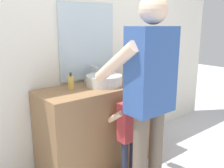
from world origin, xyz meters
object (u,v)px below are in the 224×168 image
soap_bottle (71,82)px  adult_parent (149,83)px  child_toddler (129,127)px  toothbrush_cup (125,76)px

soap_bottle → adult_parent: adult_parent is taller
soap_bottle → adult_parent: (0.30, -0.73, 0.08)m
child_toddler → adult_parent: bearing=-96.5°
soap_bottle → child_toddler: bearing=-54.5°
adult_parent → toothbrush_cup: bearing=62.6°
soap_bottle → toothbrush_cup: bearing=-4.8°
child_toddler → adult_parent: size_ratio=0.54×
toothbrush_cup → adult_parent: size_ratio=0.12×
child_toddler → toothbrush_cup: bearing=52.1°
toothbrush_cup → child_toddler: size_ratio=0.22×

